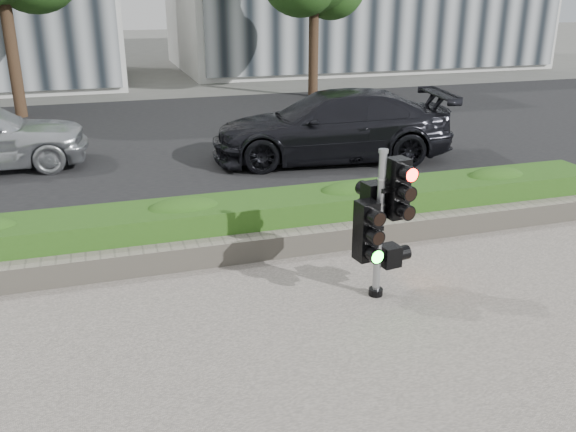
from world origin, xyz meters
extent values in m
plane|color=#51514C|center=(0.00, 0.00, 0.00)|extent=(120.00, 120.00, 0.00)
cube|color=black|center=(0.00, 10.00, 0.01)|extent=(60.00, 13.00, 0.02)
cube|color=gray|center=(0.00, 3.15, 0.06)|extent=(60.00, 0.25, 0.12)
cube|color=gray|center=(0.00, 1.90, 0.20)|extent=(12.00, 0.32, 0.34)
cube|color=#468729|center=(0.00, 2.55, 0.37)|extent=(12.00, 1.00, 0.68)
cylinder|color=black|center=(-4.50, 14.50, 2.02)|extent=(0.36, 0.36, 4.03)
cylinder|color=black|center=(5.50, 15.50, 1.79)|extent=(0.36, 0.36, 3.58)
cylinder|color=black|center=(0.89, 0.31, 0.08)|extent=(0.18, 0.18, 0.09)
cylinder|color=gray|center=(0.89, 0.31, 0.97)|extent=(0.10, 0.10, 1.88)
cylinder|color=gray|center=(0.89, 0.31, 1.93)|extent=(0.12, 0.12, 0.05)
cube|color=#FF1107|center=(1.10, 0.31, 1.45)|extent=(0.27, 0.27, 0.75)
cube|color=#14E51E|center=(0.69, 0.25, 0.96)|extent=(0.27, 0.27, 0.75)
cube|color=black|center=(0.89, 0.52, 1.22)|extent=(0.27, 0.27, 0.51)
cube|color=orange|center=(1.09, 0.37, 0.53)|extent=(0.27, 0.27, 0.27)
imported|color=black|center=(2.80, 6.80, 0.81)|extent=(5.71, 3.04, 1.58)
camera|label=1|loc=(-2.29, -6.01, 3.70)|focal=38.00mm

